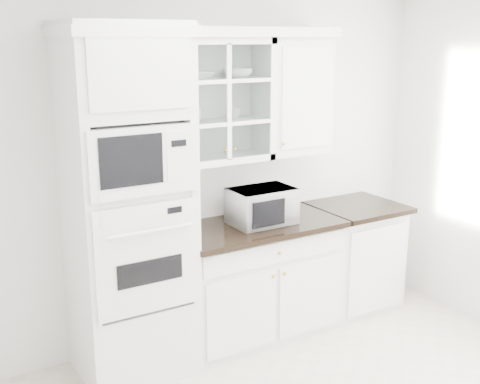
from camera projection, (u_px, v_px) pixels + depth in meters
room_shell at (311, 132)px, 3.41m from camera, size 4.00×3.50×2.70m
oven_column at (128, 207)px, 4.01m from camera, size 0.76×0.68×2.40m
base_cabinet_run at (255, 278)px, 4.73m from camera, size 1.32×0.67×0.92m
extra_base_cabinet at (352, 255)px, 5.23m from camera, size 0.72×0.67×0.92m
upper_cabinet_glass at (218, 101)px, 4.37m from camera, size 0.80×0.33×0.90m
upper_cabinet_solid at (293, 96)px, 4.71m from camera, size 0.55×0.33×0.90m
crown_molding at (205, 32)px, 4.17m from camera, size 2.14×0.38×0.07m
countertop_microwave at (261, 206)px, 4.57m from camera, size 0.48×0.40×0.28m
bowl_a at (197, 75)px, 4.22m from camera, size 0.29×0.29×0.06m
bowl_b at (238, 73)px, 4.40m from camera, size 0.27×0.27×0.07m
cup_a at (194, 115)px, 4.29m from camera, size 0.12×0.12×0.09m
cup_b at (235, 113)px, 4.47m from camera, size 0.09×0.09×0.08m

